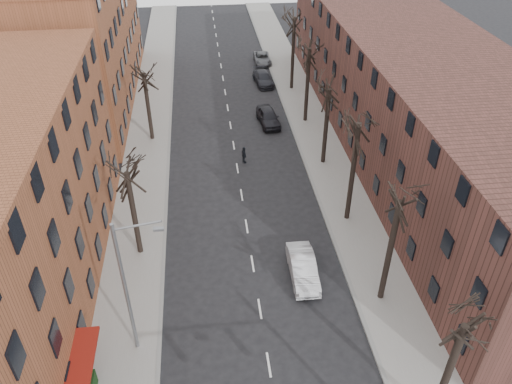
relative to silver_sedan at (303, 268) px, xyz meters
name	(u,v)px	position (x,y,z in m)	size (l,w,h in m)	color
sidewalk_left	(149,134)	(-11.11, 20.57, -0.68)	(4.00, 90.00, 0.15)	gray
sidewalk_right	(311,125)	(4.89, 20.57, -0.68)	(4.00, 90.00, 0.15)	gray
building_left_far	(66,36)	(-19.11, 29.57, 6.24)	(12.00, 28.00, 14.00)	brown
building_right	(416,96)	(12.89, 15.57, 4.24)	(12.00, 50.00, 10.00)	#4F2B25
tree_right_b	(380,298)	(4.49, -2.43, -0.76)	(5.20, 5.20, 10.80)	black
tree_right_c	(346,219)	(4.49, 5.57, -0.76)	(5.20, 5.20, 11.60)	black
tree_right_d	(323,163)	(4.49, 13.57, -0.76)	(5.20, 5.20, 10.00)	black
tree_right_e	(305,121)	(4.49, 21.57, -0.76)	(5.20, 5.20, 10.80)	black
tree_right_f	(291,89)	(4.49, 29.57, -0.76)	(5.20, 5.20, 11.60)	black
tree_left_a	(141,253)	(-10.71, 3.57, -0.76)	(5.20, 5.20, 9.50)	black
tree_left_b	(153,139)	(-10.71, 19.57, -0.76)	(5.20, 5.20, 9.50)	black
streetlight	(128,285)	(-10.14, -4.43, 4.26)	(2.45, 0.22, 9.03)	slate
silver_sedan	(303,268)	(0.00, 0.00, 0.00)	(1.60, 4.60, 1.51)	silver
parked_car_near	(268,117)	(0.69, 21.46, 0.02)	(1.83, 4.54, 1.55)	black
parked_car_mid	(263,78)	(1.47, 31.42, -0.09)	(1.87, 4.61, 1.34)	black
parked_car_far	(262,58)	(2.19, 37.95, -0.16)	(1.98, 4.30, 1.20)	#55585D
pedestrian_crossing	(244,155)	(-2.43, 14.45, 0.02)	(0.91, 0.38, 1.56)	black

